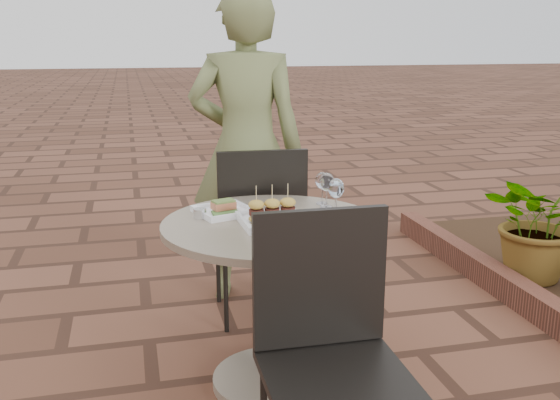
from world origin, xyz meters
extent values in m
plane|color=brown|center=(0.00, 0.00, 0.00)|extent=(60.00, 60.00, 0.00)
cylinder|color=gray|center=(0.09, -0.10, 0.02)|extent=(0.52, 0.52, 0.04)
cylinder|color=gray|center=(0.09, -0.10, 0.35)|extent=(0.08, 0.08, 0.70)
cylinder|color=gray|center=(0.09, -0.10, 0.71)|extent=(0.90, 0.90, 0.03)
cube|color=black|center=(0.17, 0.62, 0.45)|extent=(0.46, 0.46, 0.03)
cube|color=black|center=(0.16, 0.42, 0.70)|extent=(0.44, 0.05, 0.46)
cylinder|color=black|center=(0.37, 0.80, 0.22)|extent=(0.02, 0.02, 0.44)
cylinder|color=black|center=(-0.01, 0.82, 0.22)|extent=(0.02, 0.02, 0.44)
cylinder|color=black|center=(0.35, 0.42, 0.22)|extent=(0.02, 0.02, 0.44)
cylinder|color=black|center=(-0.03, 0.44, 0.22)|extent=(0.02, 0.02, 0.44)
cube|color=black|center=(0.12, -0.85, 0.45)|extent=(0.45, 0.45, 0.03)
cube|color=black|center=(0.12, -0.65, 0.70)|extent=(0.44, 0.04, 0.46)
imported|color=#606839|center=(0.17, 0.88, 0.86)|extent=(0.71, 0.56, 1.73)
cube|color=white|center=(-0.08, 0.07, 0.74)|extent=(0.27, 0.27, 0.01)
cube|color=#C56B45|center=(-0.08, 0.07, 0.77)|extent=(0.11, 0.09, 0.03)
cube|color=#566B30|center=(-0.08, 0.07, 0.79)|extent=(0.10, 0.08, 0.01)
cube|color=white|center=(0.08, -0.13, 0.74)|extent=(0.26, 0.26, 0.01)
cube|color=white|center=(0.18, -0.25, 0.74)|extent=(0.27, 0.27, 0.01)
ellipsoid|color=#C75287|center=(0.14, -0.30, 0.75)|extent=(0.04, 0.03, 0.02)
cylinder|color=white|center=(0.37, -0.06, 0.73)|extent=(0.06, 0.06, 0.00)
cylinder|color=white|center=(0.37, -0.06, 0.77)|extent=(0.01, 0.01, 0.07)
ellipsoid|color=white|center=(0.37, -0.06, 0.85)|extent=(0.07, 0.07, 0.08)
cylinder|color=white|center=(0.37, -0.06, 0.84)|extent=(0.05, 0.05, 0.04)
cylinder|color=white|center=(0.37, 0.13, 0.73)|extent=(0.05, 0.05, 0.00)
cylinder|color=white|center=(0.37, 0.13, 0.77)|extent=(0.01, 0.01, 0.06)
ellipsoid|color=white|center=(0.37, 0.13, 0.84)|extent=(0.06, 0.06, 0.08)
cylinder|color=white|center=(0.37, 0.06, 0.73)|extent=(0.05, 0.05, 0.00)
cylinder|color=white|center=(0.37, 0.06, 0.77)|extent=(0.01, 0.01, 0.07)
ellipsoid|color=white|center=(0.37, 0.06, 0.84)|extent=(0.07, 0.07, 0.08)
cylinder|color=silver|center=(-0.19, 0.02, 0.75)|extent=(0.07, 0.07, 0.04)
cube|color=brown|center=(1.60, 0.30, 0.07)|extent=(0.12, 3.00, 0.15)
imported|color=#33662D|center=(1.85, 0.60, 0.42)|extent=(0.80, 0.75, 0.72)
camera|label=1|loc=(-0.45, -2.45, 1.45)|focal=40.00mm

